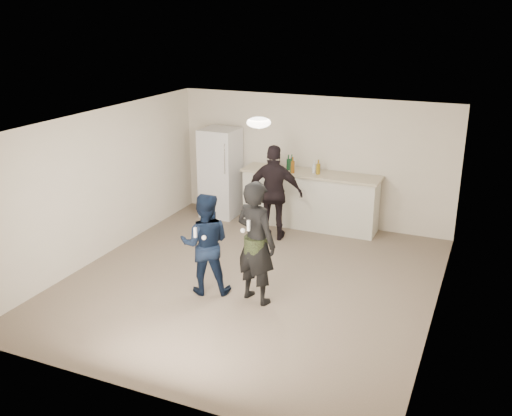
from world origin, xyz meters
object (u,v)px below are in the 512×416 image
at_px(fridge, 221,173).
at_px(woman, 256,242).
at_px(shaker, 274,165).
at_px(counter, 310,201).
at_px(man, 205,244).
at_px(spectator, 274,193).

bearing_deg(fridge, woman, -55.68).
bearing_deg(woman, shaker, -55.00).
bearing_deg(counter, fridge, -177.88).
bearing_deg(fridge, shaker, 0.01).
distance_m(fridge, woman, 3.78).
bearing_deg(man, spectator, -115.25).
relative_size(fridge, woman, 0.99).
height_order(woman, spectator, woman).
xyz_separation_m(counter, woman, (0.24, -3.19, 0.38)).
bearing_deg(counter, shaker, -174.50).
height_order(fridge, shaker, fridge).
bearing_deg(man, fridge, -88.78).
xyz_separation_m(counter, fridge, (-1.89, -0.07, 0.38)).
bearing_deg(fridge, counter, 2.12).
height_order(shaker, man, man).
height_order(man, woman, woman).
distance_m(counter, shaker, 0.98).
bearing_deg(counter, man, -99.60).
xyz_separation_m(shaker, spectator, (0.33, -0.79, -0.29)).
height_order(counter, shaker, shaker).
bearing_deg(woman, man, 20.75).
distance_m(shaker, spectator, 0.90).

